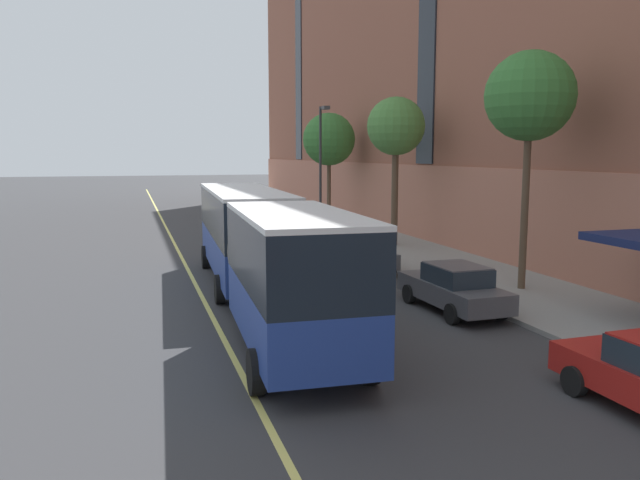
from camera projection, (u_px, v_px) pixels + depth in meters
ground_plane at (273, 315)px, 19.71m from camera, size 260.00×260.00×0.00m
sidewalk at (483, 278)px, 25.26m from camera, size 5.30×160.00×0.15m
city_bus at (259, 243)px, 20.63m from camera, size 3.58×18.52×3.70m
parked_car_darkgray_1 at (454, 288)px, 20.08m from camera, size 2.01×4.64×1.56m
parked_car_darkgray_2 at (361, 252)px, 27.34m from camera, size 2.07×4.71×1.56m
parked_car_green_3 at (300, 225)px, 37.68m from camera, size 2.06×4.41×1.56m
parked_car_red_6 at (252, 205)px, 52.18m from camera, size 2.13×4.56×1.56m
street_tree_mid_block at (530, 97)px, 21.99m from camera, size 3.17×3.17×8.52m
street_tree_far_uptown at (396, 128)px, 33.05m from camera, size 3.09×3.09×7.90m
street_tree_far_downtown at (329, 140)px, 44.07m from camera, size 3.71×3.71×7.77m
street_lamp at (321, 157)px, 38.80m from camera, size 0.36×1.48×7.80m
lane_centerline at (203, 298)px, 22.01m from camera, size 0.16×140.00×0.01m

